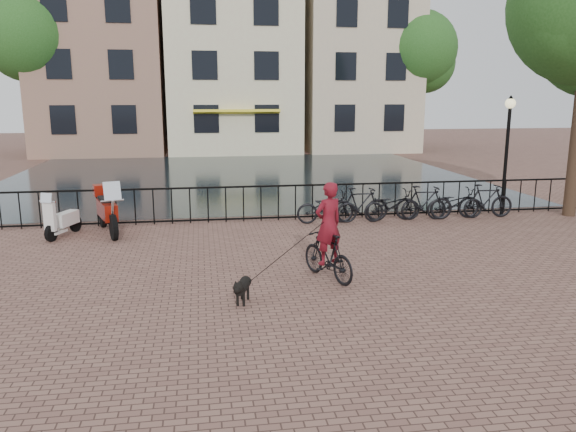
{
  "coord_description": "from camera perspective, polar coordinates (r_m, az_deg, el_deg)",
  "views": [
    {
      "loc": [
        -1.67,
        -7.66,
        3.52
      ],
      "look_at": [
        0.0,
        3.0,
        1.2
      ],
      "focal_mm": 35.0,
      "sensor_mm": 36.0,
      "label": 1
    }
  ],
  "objects": [
    {
      "name": "ground",
      "position": [
        8.59,
        3.16,
        -12.07
      ],
      "size": [
        100.0,
        100.0,
        0.0
      ],
      "primitive_type": "plane",
      "color": "brown",
      "rests_on": "ground"
    },
    {
      "name": "canal_water",
      "position": [
        25.26,
        -5.03,
        4.09
      ],
      "size": [
        20.0,
        20.0,
        0.0
      ],
      "primitive_type": "plane",
      "color": "black",
      "rests_on": "ground"
    },
    {
      "name": "railing",
      "position": [
        16.03,
        -2.76,
        1.28
      ],
      "size": [
        20.0,
        0.05,
        1.02
      ],
      "color": "black",
      "rests_on": "ground"
    },
    {
      "name": "canal_house_left",
      "position": [
        38.21,
        -18.36,
        15.87
      ],
      "size": [
        7.5,
        9.0,
        12.8
      ],
      "color": "#936F55",
      "rests_on": "ground"
    },
    {
      "name": "canal_house_mid",
      "position": [
        37.79,
        -5.8,
        15.69
      ],
      "size": [
        8.0,
        9.5,
        11.8
      ],
      "color": "beige",
      "rests_on": "ground"
    },
    {
      "name": "canal_house_right",
      "position": [
        39.13,
        6.48,
        16.66
      ],
      "size": [
        7.0,
        9.0,
        13.3
      ],
      "color": "beige",
      "rests_on": "ground"
    },
    {
      "name": "tree_far_left",
      "position": [
        36.03,
        -24.9,
        16.17
      ],
      "size": [
        5.04,
        5.04,
        9.27
      ],
      "color": "black",
      "rests_on": "ground"
    },
    {
      "name": "tree_far_right",
      "position": [
        37.36,
        13.13,
        16.19
      ],
      "size": [
        4.76,
        4.76,
        8.76
      ],
      "color": "black",
      "rests_on": "ground"
    },
    {
      "name": "lamp_post",
      "position": [
        17.68,
        21.43,
        7.61
      ],
      "size": [
        0.3,
        0.3,
        3.45
      ],
      "color": "black",
      "rests_on": "ground"
    },
    {
      "name": "cyclist",
      "position": [
        10.85,
        4.11,
        -2.13
      ],
      "size": [
        1.08,
        1.69,
        2.24
      ],
      "rotation": [
        0.0,
        0.0,
        3.55
      ],
      "color": "black",
      "rests_on": "ground"
    },
    {
      "name": "dog",
      "position": [
        9.8,
        -4.62,
        -7.42
      ],
      "size": [
        0.44,
        0.76,
        0.49
      ],
      "rotation": [
        0.0,
        0.0,
        -0.31
      ],
      "color": "black",
      "rests_on": "ground"
    },
    {
      "name": "motorcycle",
      "position": [
        15.24,
        -17.94,
        1.09
      ],
      "size": [
        1.15,
        2.17,
        1.51
      ],
      "rotation": [
        0.0,
        0.0,
        0.32
      ],
      "color": "maroon",
      "rests_on": "ground"
    },
    {
      "name": "scooter",
      "position": [
        15.31,
        -21.94,
        0.34
      ],
      "size": [
        0.84,
        1.39,
        1.25
      ],
      "rotation": [
        0.0,
        0.0,
        -0.37
      ],
      "color": "white",
      "rests_on": "ground"
    },
    {
      "name": "parked_bike_0",
      "position": [
        15.75,
        4.0,
        0.88
      ],
      "size": [
        1.73,
        0.65,
        0.9
      ],
      "primitive_type": "imported",
      "rotation": [
        0.0,
        0.0,
        1.54
      ],
      "color": "black",
      "rests_on": "ground"
    },
    {
      "name": "parked_bike_1",
      "position": [
        15.98,
        7.33,
        1.15
      ],
      "size": [
        1.68,
        0.55,
        1.0
      ],
      "primitive_type": "imported",
      "rotation": [
        0.0,
        0.0,
        1.62
      ],
      "color": "black",
      "rests_on": "ground"
    },
    {
      "name": "parked_bike_2",
      "position": [
        16.28,
        10.54,
        1.07
      ],
      "size": [
        1.77,
        0.77,
        0.9
      ],
      "primitive_type": "imported",
      "rotation": [
        0.0,
        0.0,
        1.67
      ],
      "color": "black",
      "rests_on": "ground"
    },
    {
      "name": "parked_bike_3",
      "position": [
        16.6,
        13.64,
        1.32
      ],
      "size": [
        1.7,
        0.62,
        1.0
      ],
      "primitive_type": "imported",
      "rotation": [
        0.0,
        0.0,
        1.48
      ],
      "color": "black",
      "rests_on": "ground"
    },
    {
      "name": "parked_bike_4",
      "position": [
        17.0,
        16.6,
        1.23
      ],
      "size": [
        1.73,
        0.63,
        0.9
      ],
      "primitive_type": "imported",
      "rotation": [
        0.0,
        0.0,
        1.59
      ],
      "color": "black",
      "rests_on": "ground"
    },
    {
      "name": "parked_bike_5",
      "position": [
        17.42,
        19.43,
        1.46
      ],
      "size": [
        1.68,
        0.52,
        1.0
      ],
      "primitive_type": "imported",
      "rotation": [
        0.0,
        0.0,
        1.54
      ],
      "color": "black",
      "rests_on": "ground"
    }
  ]
}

